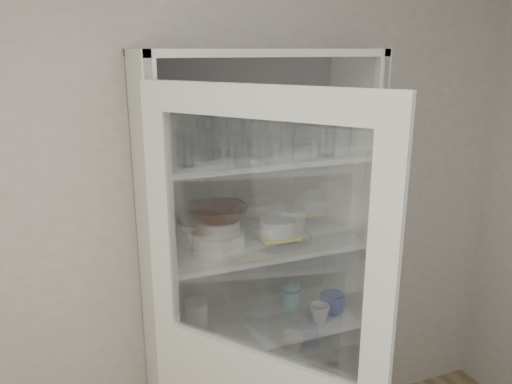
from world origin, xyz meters
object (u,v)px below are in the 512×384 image
object	(u,v)px
pantry_cabinet	(251,298)
mug_teal	(291,295)
cream_bowl	(219,226)
goblet_3	(293,130)
plate_stack_back	(199,231)
yellow_trivet	(277,235)
goblet_1	(212,132)
terracotta_bowl	(218,213)
mug_white	(320,314)
glass_platter	(277,238)
goblet_0	(206,132)
plate_stack_front	(219,241)
white_ramekin	(277,226)
teal_jar	(292,297)
grey_bowl_stack	(291,221)
white_canister	(196,314)
goblet_2	(306,127)
mug_blue	(333,303)
measuring_cups	(199,336)

from	to	relation	value
pantry_cabinet	mug_teal	size ratio (longest dim) A/B	20.69
cream_bowl	goblet_3	bearing A→B (deg)	17.04
plate_stack_back	yellow_trivet	size ratio (longest dim) A/B	1.16
goblet_1	terracotta_bowl	xyz separation A→B (m)	(-0.03, -0.17, -0.32)
terracotta_bowl	mug_white	distance (m)	0.71
glass_platter	goblet_0	bearing A→B (deg)	153.78
pantry_cabinet	plate_stack_front	xyz separation A→B (m)	(-0.19, -0.11, 0.36)
mug_teal	yellow_trivet	bearing A→B (deg)	-139.94
white_ramekin	mug_teal	size ratio (longest dim) A/B	1.60
goblet_0	teal_jar	distance (m)	0.93
pantry_cabinet	grey_bowl_stack	distance (m)	0.43
goblet_0	goblet_1	world-z (taller)	goblet_0
pantry_cabinet	white_ramekin	distance (m)	0.41
yellow_trivet	white_canister	bearing A→B (deg)	169.71
pantry_cabinet	goblet_2	distance (m)	0.86
mug_blue	teal_jar	size ratio (longest dim) A/B	1.13
mug_teal	white_ramekin	bearing A→B (deg)	-139.94
goblet_0	terracotta_bowl	distance (m)	0.36
plate_stack_front	terracotta_bowl	bearing A→B (deg)	0.00
terracotta_bowl	mug_blue	distance (m)	0.77
goblet_1	mug_teal	world-z (taller)	goblet_1
white_ramekin	measuring_cups	distance (m)	0.59
goblet_0	white_canister	world-z (taller)	goblet_0
goblet_3	plate_stack_back	distance (m)	0.63
goblet_2	white_ramekin	distance (m)	0.48
pantry_cabinet	mug_teal	world-z (taller)	pantry_cabinet
white_ramekin	mug_teal	bearing A→B (deg)	39.15
goblet_3	glass_platter	bearing A→B (deg)	-138.62
teal_jar	cream_bowl	bearing A→B (deg)	-168.22
cream_bowl	white_ramekin	distance (m)	0.29
plate_stack_back	mug_teal	world-z (taller)	plate_stack_back
teal_jar	pantry_cabinet	bearing A→B (deg)	172.31
pantry_cabinet	teal_jar	bearing A→B (deg)	-7.69
plate_stack_back	yellow_trivet	distance (m)	0.36
goblet_0	terracotta_bowl	size ratio (longest dim) A/B	0.75
white_ramekin	mug_white	distance (m)	0.47
goblet_0	pantry_cabinet	bearing A→B (deg)	-13.83
glass_platter	mug_white	world-z (taller)	glass_platter
goblet_1	mug_blue	size ratio (longest dim) A/B	1.41
terracotta_bowl	glass_platter	size ratio (longest dim) A/B	0.78
mug_white	measuring_cups	xyz separation A→B (m)	(-0.57, 0.07, -0.02)
goblet_1	grey_bowl_stack	distance (m)	0.56
plate_stack_back	yellow_trivet	world-z (taller)	plate_stack_back
goblet_1	plate_stack_back	distance (m)	0.45
goblet_2	pantry_cabinet	bearing A→B (deg)	-173.63
mug_white	goblet_2	bearing A→B (deg)	65.24
plate_stack_back	grey_bowl_stack	world-z (taller)	grey_bowl_stack
goblet_2	white_canister	bearing A→B (deg)	-174.32
glass_platter	grey_bowl_stack	distance (m)	0.12
goblet_3	mug_white	xyz separation A→B (m)	(0.05, -0.22, -0.84)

